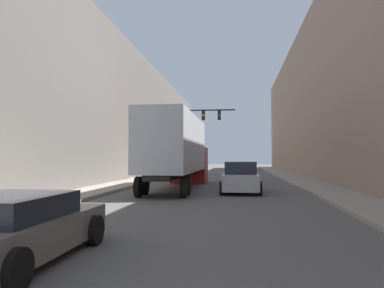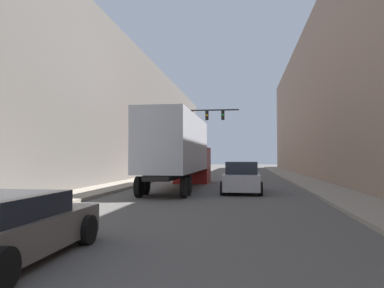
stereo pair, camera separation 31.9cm
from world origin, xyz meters
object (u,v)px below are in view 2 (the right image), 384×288
object	(u,v)px
sedan_car	(5,228)
suv_car	(242,178)
semi_truck	(180,150)
traffic_signal_gantry	(192,127)

from	to	relation	value
sedan_car	suv_car	bearing A→B (deg)	73.62
semi_truck	traffic_signal_gantry	bearing A→B (deg)	95.10
sedan_car	suv_car	xyz separation A→B (m)	(4.17, 14.18, 0.18)
sedan_car	semi_truck	bearing A→B (deg)	88.39
semi_truck	suv_car	bearing A→B (deg)	-25.16
sedan_car	traffic_signal_gantry	size ratio (longest dim) A/B	0.62
semi_truck	suv_car	xyz separation A→B (m)	(3.72, -1.75, -1.55)
semi_truck	traffic_signal_gantry	distance (m)	13.76
semi_truck	suv_car	world-z (taller)	semi_truck
semi_truck	sedan_car	distance (m)	16.03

